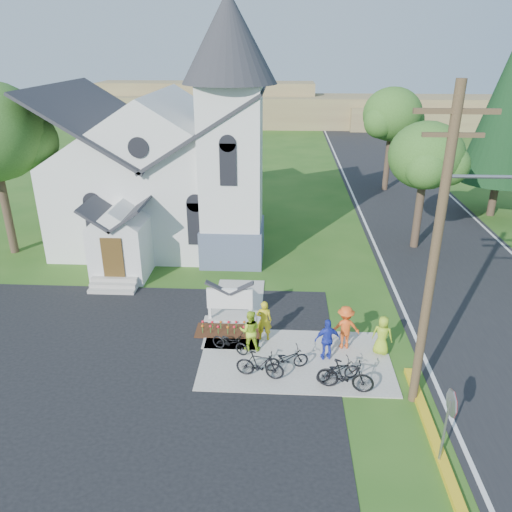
# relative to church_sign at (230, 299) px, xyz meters

# --- Properties ---
(ground) EXTENTS (120.00, 120.00, 0.00)m
(ground) POSITION_rel_church_sign_xyz_m (1.20, -3.20, -1.03)
(ground) COLOR #275317
(ground) RESTS_ON ground
(parking_lot) EXTENTS (20.00, 16.00, 0.02)m
(parking_lot) POSITION_rel_church_sign_xyz_m (-5.80, -5.20, -1.02)
(parking_lot) COLOR black
(parking_lot) RESTS_ON ground
(road) EXTENTS (8.00, 90.00, 0.02)m
(road) POSITION_rel_church_sign_xyz_m (11.20, 11.80, -1.02)
(road) COLOR black
(road) RESTS_ON ground
(sidewalk) EXTENTS (7.00, 4.00, 0.05)m
(sidewalk) POSITION_rel_church_sign_xyz_m (2.70, -2.70, -1.00)
(sidewalk) COLOR #9B958C
(sidewalk) RESTS_ON ground
(church) EXTENTS (12.35, 12.00, 13.00)m
(church) POSITION_rel_church_sign_xyz_m (-4.28, 9.28, 4.22)
(church) COLOR silver
(church) RESTS_ON ground
(church_sign) EXTENTS (2.20, 0.40, 1.70)m
(church_sign) POSITION_rel_church_sign_xyz_m (0.00, 0.00, 0.00)
(church_sign) COLOR #9B958C
(church_sign) RESTS_ON ground
(flower_bed) EXTENTS (2.60, 1.10, 0.07)m
(flower_bed) POSITION_rel_church_sign_xyz_m (0.00, -0.90, -0.99)
(flower_bed) COLOR #3D2110
(flower_bed) RESTS_ON ground
(utility_pole) EXTENTS (3.45, 0.28, 10.00)m
(utility_pole) POSITION_rel_church_sign_xyz_m (6.56, -4.70, 4.38)
(utility_pole) COLOR #422F21
(utility_pole) RESTS_ON ground
(stop_sign) EXTENTS (0.11, 0.76, 2.48)m
(stop_sign) POSITION_rel_church_sign_xyz_m (6.63, -7.40, 0.75)
(stop_sign) COLOR gray
(stop_sign) RESTS_ON ground
(tree_road_near) EXTENTS (4.00, 4.00, 7.05)m
(tree_road_near) POSITION_rel_church_sign_xyz_m (9.70, 8.80, 4.18)
(tree_road_near) COLOR #3D2E21
(tree_road_near) RESTS_ON ground
(tree_road_mid) EXTENTS (4.40, 4.40, 7.80)m
(tree_road_mid) POSITION_rel_church_sign_xyz_m (10.20, 20.80, 4.75)
(tree_road_mid) COLOR #3D2E21
(tree_road_mid) RESTS_ON ground
(conifer) EXTENTS (5.20, 5.20, 12.40)m
(conifer) POSITION_rel_church_sign_xyz_m (16.20, 14.80, 6.36)
(conifer) COLOR #3D2E21
(conifer) RESTS_ON ground
(distant_hills) EXTENTS (61.00, 10.00, 5.60)m
(distant_hills) POSITION_rel_church_sign_xyz_m (4.56, 53.13, 1.15)
(distant_hills) COLOR olive
(distant_hills) RESTS_ON ground
(cyclist_0) EXTENTS (0.61, 0.40, 1.68)m
(cyclist_0) POSITION_rel_church_sign_xyz_m (1.48, -1.41, -0.14)
(cyclist_0) COLOR gold
(cyclist_0) RESTS_ON sidewalk
(bike_0) EXTENTS (1.62, 1.13, 0.81)m
(bike_0) POSITION_rel_church_sign_xyz_m (0.24, -2.33, -0.57)
(bike_0) COLOR black
(bike_0) RESTS_ON sidewalk
(cyclist_1) EXTENTS (0.81, 0.64, 1.64)m
(cyclist_1) POSITION_rel_church_sign_xyz_m (0.98, -2.13, -0.16)
(cyclist_1) COLOR #ADD828
(cyclist_1) RESTS_ON sidewalk
(bike_1) EXTENTS (1.78, 0.81, 1.03)m
(bike_1) POSITION_rel_church_sign_xyz_m (1.43, -3.84, -0.46)
(bike_1) COLOR black
(bike_1) RESTS_ON sidewalk
(cyclist_2) EXTENTS (1.01, 0.57, 1.63)m
(cyclist_2) POSITION_rel_church_sign_xyz_m (3.84, -2.59, -0.16)
(cyclist_2) COLOR #2536B9
(cyclist_2) RESTS_ON sidewalk
(bike_2) EXTENTS (1.71, 1.03, 0.85)m
(bike_2) POSITION_rel_church_sign_xyz_m (2.36, -3.31, -0.55)
(bike_2) COLOR black
(bike_2) RESTS_ON sidewalk
(cyclist_3) EXTENTS (1.17, 0.74, 1.74)m
(cyclist_3) POSITION_rel_church_sign_xyz_m (4.56, -1.80, -0.11)
(cyclist_3) COLOR #EE541A
(cyclist_3) RESTS_ON sidewalk
(bike_3) EXTENTS (1.98, 0.94, 1.15)m
(bike_3) POSITION_rel_church_sign_xyz_m (4.31, -4.36, -0.40)
(bike_3) COLOR black
(bike_3) RESTS_ON sidewalk
(cyclist_4) EXTENTS (0.88, 0.72, 1.55)m
(cyclist_4) POSITION_rel_church_sign_xyz_m (5.90, -2.13, -0.20)
(cyclist_4) COLOR #98BE23
(cyclist_4) RESTS_ON sidewalk
(bike_4) EXTENTS (1.65, 0.99, 0.82)m
(bike_4) POSITION_rel_church_sign_xyz_m (4.11, -3.87, -0.57)
(bike_4) COLOR black
(bike_4) RESTS_ON sidewalk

